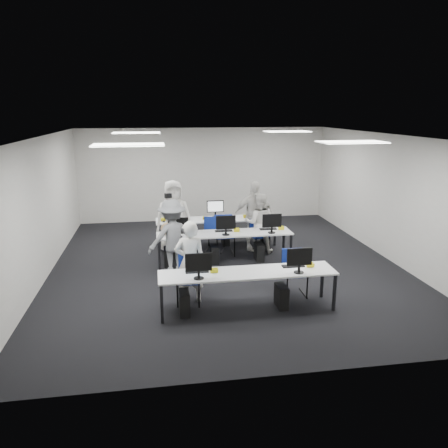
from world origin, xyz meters
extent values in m
plane|color=black|center=(0.00, 0.00, 0.00)|extent=(9.00, 9.00, 0.00)
plane|color=white|center=(0.00, 0.00, 3.00)|extent=(9.00, 9.00, 0.00)
cube|color=beige|center=(0.00, 4.50, 1.50)|extent=(8.00, 0.02, 3.00)
cube|color=beige|center=(0.00, -4.50, 1.50)|extent=(8.00, 0.02, 3.00)
cube|color=beige|center=(-4.00, 0.00, 1.50)|extent=(0.02, 9.00, 3.00)
cube|color=beige|center=(4.00, 0.00, 1.50)|extent=(0.02, 9.00, 3.00)
cube|color=white|center=(-2.00, -2.00, 2.98)|extent=(1.20, 0.60, 0.02)
cube|color=white|center=(2.00, -2.00, 2.98)|extent=(1.20, 0.60, 0.02)
cube|color=white|center=(-2.00, 2.00, 2.98)|extent=(1.20, 0.60, 0.02)
cube|color=white|center=(2.00, 2.00, 2.98)|extent=(1.20, 0.60, 0.02)
cube|color=silver|center=(0.00, -2.40, 0.71)|extent=(3.20, 0.70, 0.03)
cube|color=black|center=(-1.55, -2.70, 0.35)|extent=(0.05, 0.05, 0.70)
cube|color=black|center=(-1.55, -2.10, 0.35)|extent=(0.05, 0.05, 0.70)
cube|color=black|center=(1.55, -2.70, 0.35)|extent=(0.05, 0.05, 0.70)
cube|color=black|center=(1.55, -2.10, 0.35)|extent=(0.05, 0.05, 0.70)
cube|color=silver|center=(0.00, 0.20, 0.71)|extent=(3.20, 0.70, 0.03)
cube|color=black|center=(-1.55, -0.10, 0.35)|extent=(0.05, 0.05, 0.70)
cube|color=black|center=(-1.55, 0.50, 0.35)|extent=(0.05, 0.05, 0.70)
cube|color=black|center=(1.55, -0.10, 0.35)|extent=(0.05, 0.05, 0.70)
cube|color=black|center=(1.55, 0.50, 0.35)|extent=(0.05, 0.05, 0.70)
cube|color=silver|center=(0.00, 1.60, 0.71)|extent=(3.20, 0.70, 0.03)
cube|color=black|center=(-1.55, 1.30, 0.35)|extent=(0.05, 0.05, 0.70)
cube|color=black|center=(-1.55, 1.90, 0.35)|extent=(0.05, 0.05, 0.70)
cube|color=black|center=(1.55, 1.30, 0.35)|extent=(0.05, 0.05, 0.70)
cube|color=black|center=(1.55, 1.90, 0.35)|extent=(0.05, 0.05, 0.70)
cube|color=#0B4A93|center=(-0.90, -2.58, 1.03)|extent=(0.46, 0.04, 0.32)
cube|color=black|center=(-0.90, -2.26, 0.74)|extent=(0.42, 0.14, 0.02)
ellipsoid|color=black|center=(-0.60, -2.26, 0.75)|extent=(0.07, 0.10, 0.04)
cube|color=black|center=(-1.15, -2.40, 0.21)|extent=(0.18, 0.40, 0.42)
cube|color=white|center=(0.90, -2.58, 1.03)|extent=(0.46, 0.04, 0.32)
cube|color=black|center=(0.90, -2.26, 0.74)|extent=(0.42, 0.14, 0.02)
ellipsoid|color=black|center=(1.20, -2.26, 0.75)|extent=(0.07, 0.10, 0.04)
cube|color=black|center=(0.65, -2.40, 0.21)|extent=(0.18, 0.40, 0.42)
cube|color=white|center=(-1.10, 0.02, 1.03)|extent=(0.46, 0.04, 0.32)
cube|color=black|center=(-1.10, 0.34, 0.74)|extent=(0.42, 0.14, 0.02)
ellipsoid|color=black|center=(-0.80, 0.34, 0.75)|extent=(0.07, 0.10, 0.04)
cube|color=black|center=(-1.35, 0.20, 0.21)|extent=(0.18, 0.40, 0.42)
cube|color=white|center=(0.00, 0.02, 1.03)|extent=(0.46, 0.04, 0.32)
cube|color=black|center=(0.00, 0.34, 0.74)|extent=(0.42, 0.14, 0.02)
ellipsoid|color=black|center=(0.30, 0.34, 0.75)|extent=(0.07, 0.10, 0.04)
cube|color=black|center=(-0.25, 0.20, 0.21)|extent=(0.18, 0.40, 0.42)
cube|color=white|center=(1.10, 0.02, 1.03)|extent=(0.46, 0.04, 0.32)
cube|color=black|center=(1.10, 0.34, 0.74)|extent=(0.42, 0.14, 0.02)
ellipsoid|color=black|center=(1.40, 0.34, 0.75)|extent=(0.07, 0.10, 0.04)
cube|color=black|center=(0.85, 0.20, 0.21)|extent=(0.18, 0.40, 0.42)
cube|color=white|center=(-1.10, 1.78, 1.03)|extent=(0.46, 0.04, 0.32)
cube|color=black|center=(-1.10, 1.46, 0.74)|extent=(0.42, 0.14, 0.02)
ellipsoid|color=black|center=(-1.40, 1.46, 0.75)|extent=(0.07, 0.10, 0.04)
cube|color=black|center=(-0.85, 1.60, 0.21)|extent=(0.18, 0.40, 0.42)
cube|color=white|center=(0.00, 1.78, 1.03)|extent=(0.46, 0.04, 0.32)
cube|color=black|center=(0.00, 1.46, 0.74)|extent=(0.42, 0.14, 0.02)
ellipsoid|color=black|center=(-0.30, 1.46, 0.75)|extent=(0.07, 0.10, 0.04)
cube|color=black|center=(0.25, 1.60, 0.21)|extent=(0.18, 0.40, 0.42)
cube|color=white|center=(1.10, 1.78, 1.03)|extent=(0.46, 0.04, 0.32)
cube|color=black|center=(1.10, 1.46, 0.74)|extent=(0.42, 0.14, 0.02)
ellipsoid|color=black|center=(0.80, 1.46, 0.75)|extent=(0.07, 0.10, 0.04)
cube|color=black|center=(1.35, 1.60, 0.21)|extent=(0.18, 0.40, 0.42)
cube|color=navy|center=(-1.02, -1.94, 0.46)|extent=(0.50, 0.49, 0.06)
cube|color=navy|center=(-0.99, -1.74, 0.72)|extent=(0.42, 0.12, 0.36)
cube|color=navy|center=(1.05, -1.90, 0.46)|extent=(0.45, 0.43, 0.06)
cube|color=navy|center=(1.06, -1.70, 0.72)|extent=(0.42, 0.06, 0.36)
cube|color=navy|center=(-1.13, 0.77, 0.43)|extent=(0.49, 0.48, 0.06)
cube|color=navy|center=(-1.17, 0.96, 0.68)|extent=(0.39, 0.14, 0.34)
cube|color=navy|center=(0.09, 0.78, 0.50)|extent=(0.49, 0.46, 0.07)
cube|color=navy|center=(0.09, 0.99, 0.78)|extent=(0.46, 0.06, 0.39)
cube|color=navy|center=(1.01, 0.83, 0.43)|extent=(0.48, 0.47, 0.06)
cube|color=navy|center=(0.97, 1.02, 0.68)|extent=(0.40, 0.13, 0.34)
cube|color=navy|center=(-1.14, 0.98, 0.42)|extent=(0.45, 0.44, 0.06)
cube|color=navy|center=(-1.17, 0.80, 0.66)|extent=(0.39, 0.10, 0.33)
cube|color=navy|center=(-0.11, 1.13, 0.49)|extent=(0.59, 0.58, 0.06)
cube|color=navy|center=(-0.18, 0.93, 0.76)|extent=(0.44, 0.20, 0.38)
cube|color=navy|center=(1.10, 1.10, 0.43)|extent=(0.50, 0.49, 0.06)
cube|color=navy|center=(1.15, 0.92, 0.68)|extent=(0.40, 0.14, 0.34)
ellipsoid|color=#A47B54|center=(-1.32, 0.28, 0.87)|extent=(0.39, 0.30, 0.28)
imported|color=silver|center=(-0.99, -1.89, 0.80)|extent=(0.58, 0.39, 1.59)
imported|color=silver|center=(0.99, 0.83, 0.77)|extent=(0.85, 0.72, 1.53)
imported|color=silver|center=(-1.15, 1.06, 0.94)|extent=(0.98, 0.70, 1.88)
imported|color=silver|center=(0.91, 1.10, 0.90)|extent=(1.08, 0.50, 1.80)
imported|color=slate|center=(-1.25, -0.40, 0.85)|extent=(1.24, 0.95, 1.69)
cube|color=black|center=(-1.31, -0.23, 1.75)|extent=(0.19, 0.22, 0.10)
camera|label=1|loc=(-1.58, -9.61, 3.56)|focal=35.00mm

